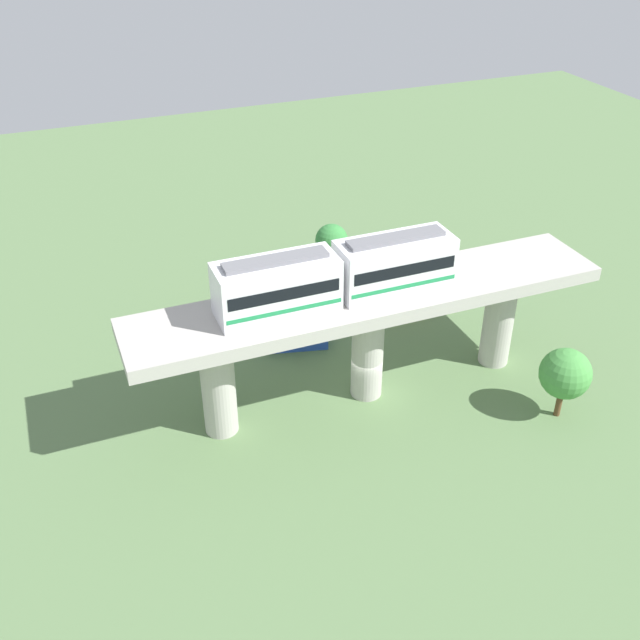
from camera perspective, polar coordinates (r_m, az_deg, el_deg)
ground_plane at (r=46.10m, az=3.52°, el=-5.54°), size 120.00×120.00×0.00m
viaduct at (r=42.99m, az=3.75°, el=0.15°), size 5.20×28.00×7.13m
train at (r=40.60m, az=1.31°, el=3.47°), size 2.64×13.55×3.24m
parked_car_blue at (r=49.85m, az=-1.85°, el=-1.17°), size 2.76×4.51×1.76m
parked_car_orange at (r=54.31m, az=5.78°, el=1.74°), size 2.25×4.37×1.76m
parked_car_black at (r=54.31m, az=-4.64°, el=1.80°), size 2.19×4.35×1.76m
tree_near_viaduct at (r=57.55m, az=0.89°, el=6.09°), size 2.52×2.52×4.07m
tree_mid_lot at (r=44.75m, az=18.22°, el=-3.93°), size 2.97×2.97×4.49m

